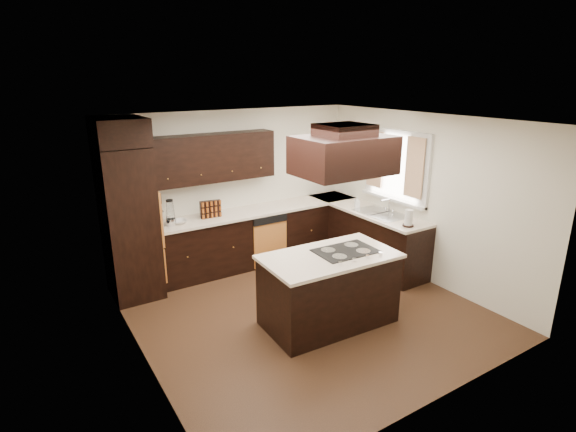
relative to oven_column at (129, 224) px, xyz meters
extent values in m
cube|color=#52331E|center=(1.78, -1.71, -1.07)|extent=(4.20, 4.20, 0.02)
cube|color=white|center=(1.78, -1.71, 1.45)|extent=(4.20, 4.20, 0.02)
cube|color=beige|center=(1.78, 0.40, 0.19)|extent=(4.20, 0.02, 2.50)
cube|color=beige|center=(1.78, -3.81, 0.19)|extent=(4.20, 0.02, 2.50)
cube|color=beige|center=(-0.33, -1.71, 0.19)|extent=(0.02, 4.20, 2.50)
cube|color=beige|center=(3.88, -1.71, 0.19)|extent=(0.02, 4.20, 2.50)
cube|color=black|center=(0.00, 0.00, 0.00)|extent=(0.65, 0.75, 2.12)
cube|color=orange|center=(0.35, 0.00, 0.06)|extent=(0.05, 0.62, 0.78)
cube|color=black|center=(1.81, 0.09, -0.62)|extent=(2.93, 0.60, 0.88)
cube|color=black|center=(3.58, -0.80, -0.62)|extent=(0.60, 2.40, 0.88)
cube|color=beige|center=(1.81, 0.08, -0.16)|extent=(2.93, 0.63, 0.04)
cube|color=beige|center=(3.56, -0.80, -0.16)|extent=(0.63, 2.40, 0.04)
cube|color=black|center=(1.34, 0.23, 0.75)|extent=(2.00, 0.34, 0.72)
cube|color=orange|center=(2.10, -0.20, -0.66)|extent=(0.60, 0.05, 0.72)
cube|color=silver|center=(3.85, -1.16, 0.59)|extent=(0.06, 1.32, 1.12)
cube|color=white|center=(3.87, -1.16, 0.59)|extent=(0.00, 1.20, 1.00)
cube|color=beige|center=(3.79, -1.57, 0.64)|extent=(0.02, 0.34, 0.90)
cube|color=beige|center=(3.79, -0.74, 0.64)|extent=(0.02, 0.34, 0.90)
cube|color=silver|center=(3.58, -1.16, -0.14)|extent=(0.52, 0.84, 0.01)
cube|color=black|center=(1.85, -2.09, -0.62)|extent=(1.62, 0.93, 0.88)
cube|color=beige|center=(1.85, -2.09, -0.16)|extent=(1.68, 0.99, 0.04)
cube|color=black|center=(2.09, -2.10, -0.13)|extent=(0.77, 0.53, 0.01)
cube|color=black|center=(1.88, -2.25, 1.10)|extent=(1.05, 0.72, 0.42)
cube|color=black|center=(1.88, -2.25, 1.38)|extent=(0.55, 0.50, 0.13)
cylinder|color=silver|center=(0.59, 0.05, -0.09)|extent=(0.15, 0.15, 0.10)
cone|color=silver|center=(0.59, 0.05, 0.09)|extent=(0.13, 0.13, 0.26)
cube|color=black|center=(1.23, 0.10, -0.01)|extent=(0.32, 0.13, 0.26)
imported|color=silver|center=(0.71, 0.05, -0.11)|extent=(0.25, 0.25, 0.06)
imported|color=silver|center=(3.48, -0.69, -0.05)|extent=(0.11, 0.11, 0.18)
cylinder|color=silver|center=(3.47, -1.83, -0.02)|extent=(0.12, 0.12, 0.25)
camera|label=1|loc=(-1.27, -6.09, 1.94)|focal=28.00mm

